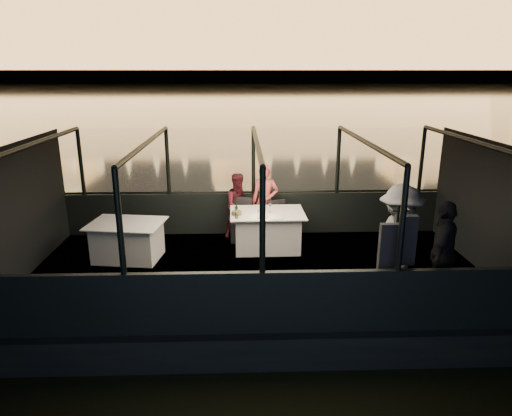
{
  "coord_description": "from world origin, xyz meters",
  "views": [
    {
      "loc": [
        -0.27,
        -7.47,
        3.94
      ],
      "look_at": [
        0.0,
        0.4,
        1.55
      ],
      "focal_mm": 32.0,
      "sensor_mm": 36.0,
      "label": 1
    }
  ],
  "objects_px": {
    "dining_table_central": "(267,231)",
    "chair_port_left": "(243,221)",
    "dining_table_aft": "(128,239)",
    "person_man_maroon": "(239,203)",
    "chair_port_right": "(277,220)",
    "passenger_dark": "(443,251)",
    "person_woman_coral": "(265,203)",
    "passenger_stripe": "(398,245)",
    "wine_bottle": "(236,211)",
    "coat_stand": "(394,261)"
  },
  "relations": [
    {
      "from": "dining_table_central",
      "to": "chair_port_left",
      "type": "relative_size",
      "value": 1.64
    },
    {
      "from": "dining_table_aft",
      "to": "person_man_maroon",
      "type": "height_order",
      "value": "person_man_maroon"
    },
    {
      "from": "chair_port_right",
      "to": "passenger_dark",
      "type": "height_order",
      "value": "passenger_dark"
    },
    {
      "from": "dining_table_central",
      "to": "person_woman_coral",
      "type": "bearing_deg",
      "value": 90.51
    },
    {
      "from": "dining_table_central",
      "to": "person_woman_coral",
      "type": "xyz_separation_m",
      "value": [
        -0.01,
        0.72,
        0.36
      ]
    },
    {
      "from": "person_man_maroon",
      "to": "passenger_dark",
      "type": "relative_size",
      "value": 0.85
    },
    {
      "from": "dining_table_central",
      "to": "person_woman_coral",
      "type": "distance_m",
      "value": 0.81
    },
    {
      "from": "chair_port_left",
      "to": "person_woman_coral",
      "type": "height_order",
      "value": "person_woman_coral"
    },
    {
      "from": "dining_table_aft",
      "to": "person_woman_coral",
      "type": "distance_m",
      "value": 2.9
    },
    {
      "from": "person_woman_coral",
      "to": "passenger_dark",
      "type": "bearing_deg",
      "value": -39.92
    },
    {
      "from": "dining_table_central",
      "to": "passenger_stripe",
      "type": "relative_size",
      "value": 0.8
    },
    {
      "from": "dining_table_central",
      "to": "wine_bottle",
      "type": "bearing_deg",
      "value": -149.54
    },
    {
      "from": "dining_table_central",
      "to": "person_woman_coral",
      "type": "relative_size",
      "value": 0.93
    },
    {
      "from": "person_man_maroon",
      "to": "wine_bottle",
      "type": "xyz_separation_m",
      "value": [
        -0.05,
        -1.07,
        0.17
      ]
    },
    {
      "from": "wine_bottle",
      "to": "person_woman_coral",
      "type": "bearing_deg",
      "value": 61.05
    },
    {
      "from": "passenger_stripe",
      "to": "coat_stand",
      "type": "bearing_deg",
      "value": 168.52
    },
    {
      "from": "person_man_maroon",
      "to": "wine_bottle",
      "type": "relative_size",
      "value": 4.86
    },
    {
      "from": "dining_table_aft",
      "to": "passenger_stripe",
      "type": "height_order",
      "value": "passenger_stripe"
    },
    {
      "from": "dining_table_aft",
      "to": "person_woman_coral",
      "type": "relative_size",
      "value": 0.86
    },
    {
      "from": "chair_port_right",
      "to": "passenger_stripe",
      "type": "relative_size",
      "value": 0.46
    },
    {
      "from": "chair_port_left",
      "to": "coat_stand",
      "type": "xyz_separation_m",
      "value": [
        2.08,
        -3.2,
        0.45
      ]
    },
    {
      "from": "coat_stand",
      "to": "person_man_maroon",
      "type": "relative_size",
      "value": 1.23
    },
    {
      "from": "chair_port_right",
      "to": "wine_bottle",
      "type": "bearing_deg",
      "value": -149.96
    },
    {
      "from": "passenger_dark",
      "to": "wine_bottle",
      "type": "height_order",
      "value": "passenger_dark"
    },
    {
      "from": "chair_port_right",
      "to": "person_woman_coral",
      "type": "relative_size",
      "value": 0.53
    },
    {
      "from": "dining_table_central",
      "to": "passenger_dark",
      "type": "height_order",
      "value": "passenger_dark"
    },
    {
      "from": "passenger_dark",
      "to": "person_man_maroon",
      "type": "bearing_deg",
      "value": -99.68
    },
    {
      "from": "coat_stand",
      "to": "person_woman_coral",
      "type": "xyz_separation_m",
      "value": [
        -1.6,
        3.47,
        -0.15
      ]
    },
    {
      "from": "dining_table_aft",
      "to": "passenger_stripe",
      "type": "bearing_deg",
      "value": -19.41
    },
    {
      "from": "person_woman_coral",
      "to": "passenger_dark",
      "type": "relative_size",
      "value": 0.96
    },
    {
      "from": "coat_stand",
      "to": "passenger_dark",
      "type": "height_order",
      "value": "coat_stand"
    },
    {
      "from": "coat_stand",
      "to": "passenger_dark",
      "type": "xyz_separation_m",
      "value": [
        0.9,
        0.45,
        -0.05
      ]
    },
    {
      "from": "person_man_maroon",
      "to": "passenger_dark",
      "type": "distance_m",
      "value": 4.29
    },
    {
      "from": "person_woman_coral",
      "to": "person_man_maroon",
      "type": "xyz_separation_m",
      "value": [
        -0.54,
        0.0,
        0.0
      ]
    },
    {
      "from": "passenger_stripe",
      "to": "person_woman_coral",
      "type": "bearing_deg",
      "value": 47.15
    },
    {
      "from": "passenger_stripe",
      "to": "wine_bottle",
      "type": "xyz_separation_m",
      "value": [
        -2.52,
        1.66,
        0.06
      ]
    },
    {
      "from": "chair_port_left",
      "to": "passenger_stripe",
      "type": "xyz_separation_m",
      "value": [
        2.4,
        -2.47,
        0.4
      ]
    },
    {
      "from": "coat_stand",
      "to": "person_woman_coral",
      "type": "relative_size",
      "value": 1.09
    },
    {
      "from": "dining_table_aft",
      "to": "wine_bottle",
      "type": "distance_m",
      "value": 2.12
    },
    {
      "from": "dining_table_central",
      "to": "dining_table_aft",
      "type": "xyz_separation_m",
      "value": [
        -2.65,
        -0.41,
        0.0
      ]
    },
    {
      "from": "coat_stand",
      "to": "person_man_maroon",
      "type": "bearing_deg",
      "value": 121.66
    },
    {
      "from": "dining_table_aft",
      "to": "chair_port_left",
      "type": "xyz_separation_m",
      "value": [
        2.17,
        0.86,
        0.06
      ]
    },
    {
      "from": "person_man_maroon",
      "to": "wine_bottle",
      "type": "distance_m",
      "value": 1.09
    },
    {
      "from": "wine_bottle",
      "to": "chair_port_right",
      "type": "bearing_deg",
      "value": 44.28
    },
    {
      "from": "coat_stand",
      "to": "person_woman_coral",
      "type": "height_order",
      "value": "coat_stand"
    },
    {
      "from": "chair_port_left",
      "to": "coat_stand",
      "type": "bearing_deg",
      "value": -44.63
    },
    {
      "from": "chair_port_left",
      "to": "passenger_stripe",
      "type": "distance_m",
      "value": 3.47
    },
    {
      "from": "chair_port_left",
      "to": "passenger_stripe",
      "type": "relative_size",
      "value": 0.49
    },
    {
      "from": "dining_table_central",
      "to": "chair_port_right",
      "type": "bearing_deg",
      "value": 63.59
    },
    {
      "from": "dining_table_central",
      "to": "chair_port_left",
      "type": "distance_m",
      "value": 0.67
    }
  ]
}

